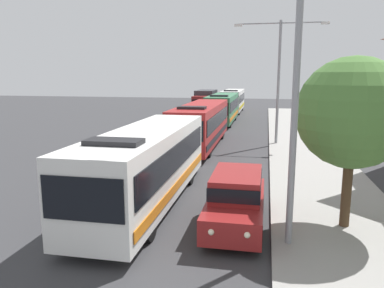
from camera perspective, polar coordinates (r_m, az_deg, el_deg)
bus_lead at (r=15.07m, az=-6.82°, el=-2.92°), size 2.58×10.89×3.21m
bus_second_in_line at (r=27.23m, az=1.46°, el=3.20°), size 2.58×12.04×3.21m
bus_middle at (r=40.30m, az=4.70°, el=5.56°), size 2.58×10.59×3.21m
bus_fourth_in_line at (r=52.44m, az=6.26°, el=6.69°), size 2.58×10.72×3.21m
white_suv at (r=13.02m, az=6.79°, el=-8.10°), size 1.86×4.93×1.90m
box_truck_oncoming at (r=49.26m, az=2.03°, el=6.51°), size 2.35×6.91×3.15m
streetlamp_near at (r=11.02m, az=15.69°, el=10.04°), size 6.30×0.28×8.12m
streetlamp_mid at (r=28.15m, az=13.15°, el=11.05°), size 6.56×0.28×8.82m
roadside_tree at (r=13.05m, az=23.35°, el=4.35°), size 3.61×3.61×5.63m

